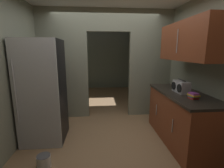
{
  "coord_description": "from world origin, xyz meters",
  "views": [
    {
      "loc": [
        -0.21,
        -2.76,
        1.65
      ],
      "look_at": [
        0.05,
        0.29,
        1.03
      ],
      "focal_mm": 26.21,
      "sensor_mm": 36.0,
      "label": 1
    }
  ],
  "objects_px": {
    "refrigerator": "(43,92)",
    "book_stack": "(193,96)",
    "boombox": "(181,87)",
    "paint_can": "(44,161)"
  },
  "relations": [
    {
      "from": "refrigerator",
      "to": "boombox",
      "type": "xyz_separation_m",
      "value": [
        2.46,
        -0.27,
        0.1
      ]
    },
    {
      "from": "paint_can",
      "to": "refrigerator",
      "type": "bearing_deg",
      "value": 104.08
    },
    {
      "from": "book_stack",
      "to": "paint_can",
      "type": "bearing_deg",
      "value": -175.68
    },
    {
      "from": "refrigerator",
      "to": "boombox",
      "type": "height_order",
      "value": "refrigerator"
    },
    {
      "from": "boombox",
      "to": "book_stack",
      "type": "height_order",
      "value": "boombox"
    },
    {
      "from": "refrigerator",
      "to": "book_stack",
      "type": "bearing_deg",
      "value": -14.54
    },
    {
      "from": "refrigerator",
      "to": "boombox",
      "type": "distance_m",
      "value": 2.47
    },
    {
      "from": "boombox",
      "to": "book_stack",
      "type": "distance_m",
      "value": 0.38
    },
    {
      "from": "boombox",
      "to": "paint_can",
      "type": "bearing_deg",
      "value": -166.43
    },
    {
      "from": "boombox",
      "to": "book_stack",
      "type": "relative_size",
      "value": 2.01
    }
  ]
}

